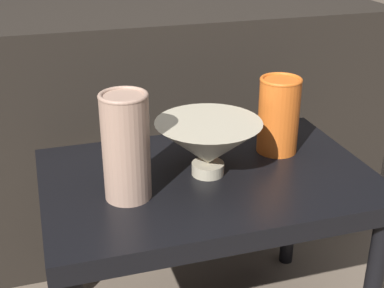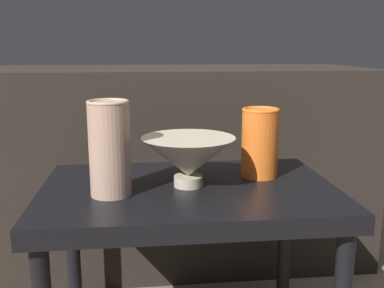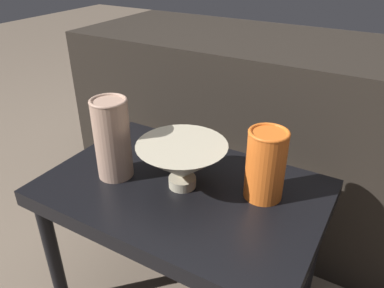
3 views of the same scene
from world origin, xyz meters
TOP-DOWN VIEW (x-y plane):
  - table at (0.00, 0.00)m, footprint 0.65×0.43m
  - couch_backdrop at (0.00, 0.53)m, footprint 1.26×0.50m
  - bowl at (0.00, -0.00)m, footprint 0.21×0.21m
  - vase_textured_left at (-0.17, -0.04)m, footprint 0.09×0.09m
  - vase_colorful_right at (0.18, 0.06)m, footprint 0.09×0.09m

SIDE VIEW (x-z plane):
  - couch_backdrop at x=0.00m, z-range 0.00..0.64m
  - table at x=0.00m, z-range 0.15..0.55m
  - bowl at x=0.00m, z-range 0.41..0.52m
  - vase_colorful_right at x=0.18m, z-range 0.40..0.57m
  - vase_textured_left at x=-0.17m, z-range 0.40..0.60m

